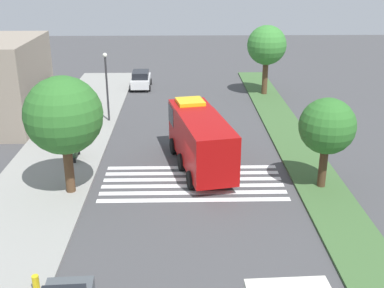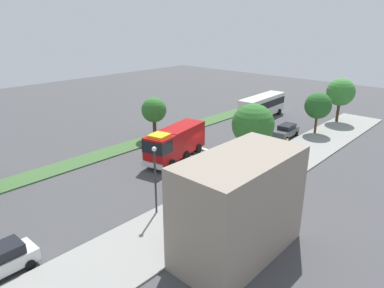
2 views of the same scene
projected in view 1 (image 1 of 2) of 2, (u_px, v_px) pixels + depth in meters
The scene contains 14 objects.
ground_plane at pixel (193, 187), 28.45m from camera, with size 120.00×120.00×0.00m, color #424244.
sidewalk at pixel (40, 188), 28.23m from camera, with size 60.00×5.95×0.14m, color gray.
median_strip at pixel (319, 185), 28.58m from camera, with size 60.00×3.00×0.14m, color #3D6033.
crosswalk at pixel (193, 183), 29.01m from camera, with size 4.95×10.94×0.01m.
fire_truck at pixel (199, 136), 30.66m from camera, with size 9.20×4.24×3.72m.
parked_car_mid at pixel (141, 79), 49.87m from camera, with size 4.36×2.13×1.82m.
bus_stop_shelter at pixel (84, 116), 35.24m from camera, with size 3.50×1.40×2.46m.
bench_near_shelter at pixel (75, 152), 31.98m from camera, with size 1.60×0.50×0.90m.
street_lamp at pixel (107, 81), 38.52m from camera, with size 0.36×0.36×5.61m.
storefront_building at pixel (10, 83), 38.00m from camera, with size 9.08×5.34×6.91m.
sidewalk_tree_center at pixel (64, 116), 26.01m from camera, with size 4.32×4.32×6.76m.
median_tree_far_west at pixel (327, 127), 26.97m from camera, with size 3.22×3.22×5.35m.
median_tree_west at pixel (267, 46), 45.85m from camera, with size 3.77×3.77×6.69m.
fire_hydrant at pixel (36, 283), 19.26m from camera, with size 0.28×0.28×0.70m, color gold.
Camera 1 is at (-25.57, 0.63, 12.71)m, focal length 44.74 mm.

